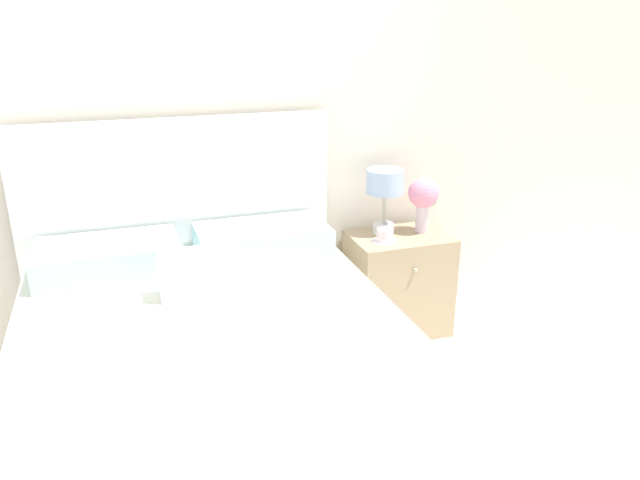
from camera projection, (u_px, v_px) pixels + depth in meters
name	position (u px, v px, depth m)	size (l,w,h in m)	color
ground_plane	(190.00, 343.00, 3.32)	(12.00, 12.00, 0.00)	silver
wall_back	(169.00, 93.00, 2.93)	(8.00, 0.06, 2.60)	silver
bed	(215.00, 379.00, 2.43)	(1.50, 1.90, 1.20)	beige
nightstand	(398.00, 283.00, 3.38)	(0.52, 0.39, 0.55)	tan
table_lamp	(385.00, 187.00, 3.24)	(0.19, 0.19, 0.35)	white
flower_vase	(424.00, 197.00, 3.27)	(0.16, 0.16, 0.30)	silver
teacup	(385.00, 236.00, 3.18)	(0.13, 0.13, 0.07)	white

